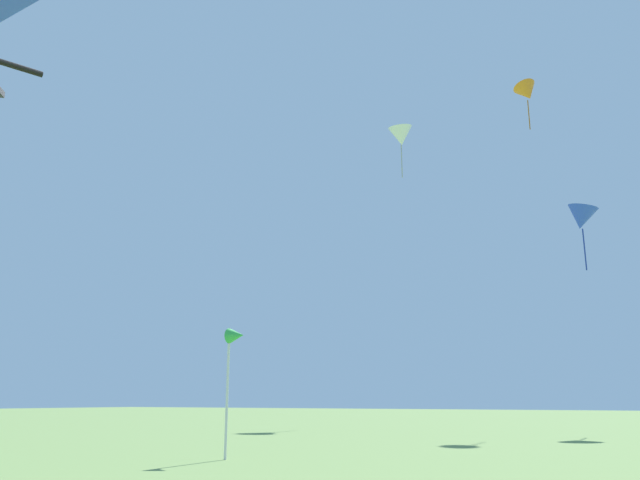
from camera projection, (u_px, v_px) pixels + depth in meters
The scene contains 4 objects.
distant_kite_blue_high_right at pixel (581, 218), 20.64m from camera, with size 1.11×0.98×2.18m.
distant_kite_orange_far_center at pixel (527, 92), 25.04m from camera, with size 1.33×1.24×2.02m.
distant_kite_white_overhead_distant at pixel (401, 136), 30.41m from camera, with size 1.12×1.26×2.58m.
marker_flag at pixel (235, 345), 10.16m from camera, with size 0.30×0.24×1.98m.
Camera 1 is at (2.51, -1.29, 0.88)m, focal length 36.43 mm.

